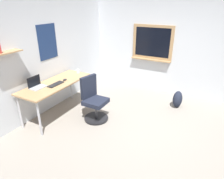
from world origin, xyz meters
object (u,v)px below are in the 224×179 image
Objects in this scene: office_chair at (94,101)px; computer_mouse at (65,80)px; desk at (56,86)px; coffee_mug at (78,71)px; laptop at (36,85)px; keyboard at (56,84)px; backpack at (177,99)px.

computer_mouse is at bearing 91.77° from office_chair.
desk is 18.22× the size of coffee_mug.
coffee_mug is (0.52, 0.78, 0.40)m from office_chair.
laptop is 3.37× the size of coffee_mug.
desk is at bearing 105.13° from office_chair.
office_chair reaches higher than keyboard.
office_chair is 9.13× the size of computer_mouse.
office_chair is (0.22, -0.81, -0.28)m from desk.
laptop is 0.38m from keyboard.
computer_mouse reaches higher than keyboard.
backpack is at bearing -52.40° from keyboard.
computer_mouse is at bearing -22.48° from desk.
keyboard is 0.82m from coffee_mug.
desk reaches higher than backpack.
office_chair is at bearing -123.74° from coffee_mug.
backpack is (1.61, -2.28, -0.49)m from desk.
office_chair is 2.57× the size of keyboard.
laptop is 3.20m from backpack.
desk is 0.75m from coffee_mug.
keyboard is 0.92× the size of backpack.
computer_mouse reaches higher than desk.
office_chair is 10.33× the size of coffee_mug.
keyboard is 2.84m from backpack.
laptop reaches higher than backpack.
desk is at bearing 157.52° from computer_mouse.
laptop is 0.77× the size of backpack.
keyboard is (-0.30, 0.73, 0.36)m from office_chair.
laptop is 0.84× the size of keyboard.
computer_mouse is (-0.02, 0.73, 0.37)m from office_chair.
backpack is (1.42, -2.20, -0.57)m from computer_mouse.
keyboard is (0.29, -0.23, -0.04)m from laptop.
backpack is (0.87, -2.25, -0.60)m from coffee_mug.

